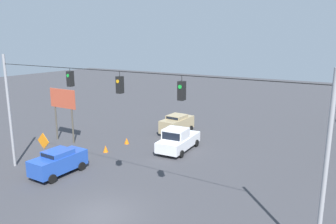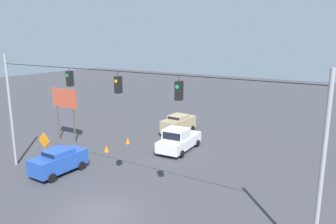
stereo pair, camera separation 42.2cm
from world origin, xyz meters
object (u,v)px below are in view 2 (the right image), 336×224
pickup_truck_white_withflow_mid (179,140)px  traffic_cone_nearest (83,158)px  sedan_blue_parked_shoulder (59,161)px  sedan_tan_withflow_far (178,124)px  traffic_cone_second (106,148)px  overhead_signal_span (119,116)px  traffic_cone_third (128,141)px  work_zone_sign (44,143)px  roadside_billboard (65,103)px

pickup_truck_white_withflow_mid → traffic_cone_nearest: size_ratio=8.83×
sedan_blue_parked_shoulder → pickup_truck_white_withflow_mid: (-4.83, -9.03, 0.02)m
sedan_tan_withflow_far → traffic_cone_second: bearing=74.3°
overhead_signal_span → traffic_cone_third: overhead_signal_span is taller
overhead_signal_span → traffic_cone_second: 10.56m
traffic_cone_third → work_zone_sign: bearing=79.9°
overhead_signal_span → roadside_billboard: 14.12m
sedan_blue_parked_shoulder → roadside_billboard: bearing=-44.4°
sedan_blue_parked_shoulder → traffic_cone_third: size_ratio=7.05×
sedan_blue_parked_shoulder → traffic_cone_nearest: bearing=-84.6°
overhead_signal_span → sedan_blue_parked_shoulder: size_ratio=5.28×
overhead_signal_span → pickup_truck_white_withflow_mid: overhead_signal_span is taller
roadside_billboard → work_zone_sign: roadside_billboard is taller
sedan_tan_withflow_far → work_zone_sign: bearing=74.9°
traffic_cone_nearest → overhead_signal_span: bearing=154.4°
overhead_signal_span → sedan_tan_withflow_far: (4.63, -14.48, -4.31)m
traffic_cone_third → traffic_cone_second: bearing=87.7°
sedan_tan_withflow_far → traffic_cone_nearest: bearing=78.7°
traffic_cone_third → sedan_tan_withflow_far: bearing=-111.8°
traffic_cone_third → overhead_signal_span: bearing=127.7°
sedan_blue_parked_shoulder → traffic_cone_third: bearing=-88.3°
sedan_tan_withflow_far → roadside_billboard: 11.54m
pickup_truck_white_withflow_mid → sedan_tan_withflow_far: 5.50m
work_zone_sign → traffic_cone_nearest: bearing=-120.2°
traffic_cone_nearest → work_zone_sign: 3.30m
sedan_tan_withflow_far → roadside_billboard: size_ratio=0.83×
pickup_truck_white_withflow_mid → work_zone_sign: work_zone_sign is taller
sedan_tan_withflow_far → traffic_cone_nearest: size_ratio=7.23×
sedan_blue_parked_shoulder → traffic_cone_nearest: sedan_blue_parked_shoulder is taller
roadside_billboard → sedan_tan_withflow_far: bearing=-134.2°
sedan_tan_withflow_far → traffic_cone_third: 6.07m
sedan_blue_parked_shoulder → roadside_billboard: 8.60m
overhead_signal_span → traffic_cone_third: 12.32m
roadside_billboard → work_zone_sign: bearing=126.6°
sedan_tan_withflow_far → traffic_cone_second: (2.35, 8.38, -0.73)m
traffic_cone_nearest → work_zone_sign: (1.43, 2.45, 1.69)m
overhead_signal_span → traffic_cone_third: size_ratio=37.23×
sedan_blue_parked_shoulder → overhead_signal_span: bearing=173.6°
traffic_cone_third → roadside_billboard: (5.59, 2.45, 3.41)m
overhead_signal_span → traffic_cone_nearest: 9.14m
sedan_blue_parked_shoulder → roadside_billboard: roadside_billboard is taller
sedan_tan_withflow_far → work_zone_sign: 14.15m
traffic_cone_second → roadside_billboard: size_ratio=0.12×
overhead_signal_span → roadside_billboard: bearing=-27.3°
traffic_cone_nearest → work_zone_sign: size_ratio=0.21×
pickup_truck_white_withflow_mid → sedan_tan_withflow_far: size_ratio=1.22×
roadside_billboard → sedan_blue_parked_shoulder: bearing=135.6°
sedan_blue_parked_shoulder → traffic_cone_second: size_ratio=7.05×
overhead_signal_span → pickup_truck_white_withflow_mid: 10.85m
traffic_cone_third → sedan_blue_parked_shoulder: bearing=91.7°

